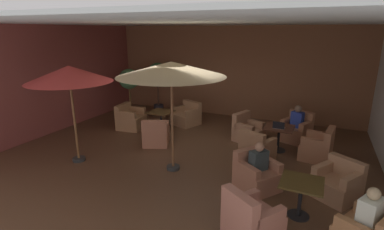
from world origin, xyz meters
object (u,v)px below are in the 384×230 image
object	(u,v)px
cafe_table_front_left	(279,133)
armchair_front_right_south	(156,135)
cafe_table_front_right	(161,116)
patron_with_friend	(370,212)
iced_drink_cup	(280,125)
armchair_front_left_west	(257,150)
armchair_mid_center_north	(256,174)
armchair_front_right_east	(130,119)
patio_umbrella_center_beige	(171,70)
armchair_front_right_north	(187,116)
patron_blue_shirt	(297,117)
armchair_front_left_north	(318,148)
open_laptop	(279,127)
armchair_mid_center_east	(251,222)
potted_tree_left_corner	(129,83)
armchair_front_left_east	(297,131)
patio_umbrella_tall_red	(69,75)
potted_tree_mid_left	(158,77)
patron_by_window	(259,158)
armchair_mid_center_west	(337,184)
cafe_table_mid_center	(301,190)

from	to	relation	value
cafe_table_front_left	armchair_front_right_south	size ratio (longest dim) A/B	0.78
cafe_table_front_right	patron_with_friend	distance (m)	6.60
patron_with_friend	iced_drink_cup	bearing A→B (deg)	116.72
armchair_front_left_west	armchair_mid_center_north	bearing A→B (deg)	-78.18
armchair_front_right_east	patio_umbrella_center_beige	size ratio (longest dim) A/B	0.34
armchair_front_right_north	patron_blue_shirt	world-z (taller)	patron_blue_shirt
armchair_front_left_north	open_laptop	bearing A→B (deg)	178.69
armchair_front_left_north	armchair_mid_center_north	size ratio (longest dim) A/B	0.85
cafe_table_front_right	armchair_mid_center_east	xyz separation A→B (m)	(3.92, -3.99, -0.21)
potted_tree_left_corner	armchair_front_right_north	bearing A→B (deg)	4.22
armchair_front_left_north	patron_blue_shirt	distance (m)	1.33
armchair_front_right_east	iced_drink_cup	distance (m)	4.93
patron_blue_shirt	armchair_mid_center_north	bearing A→B (deg)	-99.17
cafe_table_front_left	armchair_front_left_east	xyz separation A→B (m)	(0.40, 0.95, -0.19)
armchair_front_left_east	patio_umbrella_tall_red	world-z (taller)	patio_umbrella_tall_red
cafe_table_front_left	open_laptop	world-z (taller)	open_laptop
cafe_table_front_left	armchair_front_right_north	bearing A→B (deg)	161.26
patron_with_friend	iced_drink_cup	world-z (taller)	patron_with_friend
iced_drink_cup	open_laptop	xyz separation A→B (m)	(-0.00, -0.16, -0.00)
cafe_table_front_right	armchair_mid_center_north	bearing A→B (deg)	-32.53
open_laptop	cafe_table_front_left	bearing A→B (deg)	89.35
potted_tree_left_corner	patron_blue_shirt	distance (m)	6.03
potted_tree_left_corner	potted_tree_mid_left	world-z (taller)	potted_tree_mid_left
cafe_table_front_left	armchair_front_right_north	xyz separation A→B (m)	(-3.34, 1.13, -0.24)
armchair_front_left_north	potted_tree_mid_left	xyz separation A→B (m)	(-5.97, 2.07, 1.17)
armchair_front_left_west	patron_by_window	size ratio (longest dim) A/B	1.52
patio_umbrella_center_beige	armchair_mid_center_west	bearing A→B (deg)	3.59
patron_blue_shirt	patron_with_friend	world-z (taller)	patron_blue_shirt
patron_by_window	iced_drink_cup	size ratio (longest dim) A/B	5.55
armchair_front_right_south	patron_blue_shirt	size ratio (longest dim) A/B	1.49
cafe_table_front_left	iced_drink_cup	distance (m)	0.22
potted_tree_mid_left	patron_with_friend	bearing A→B (deg)	-38.83
iced_drink_cup	armchair_front_right_north	bearing A→B (deg)	161.68
patio_umbrella_tall_red	iced_drink_cup	bearing A→B (deg)	31.35
cafe_table_mid_center	patron_blue_shirt	bearing A→B (deg)	96.17
cafe_table_front_left	open_laptop	size ratio (longest dim) A/B	2.51
armchair_front_left_east	patio_umbrella_center_beige	xyz separation A→B (m)	(-2.54, -3.16, 2.07)
patron_blue_shirt	armchair_front_right_east	bearing A→B (deg)	-169.61
cafe_table_mid_center	patio_umbrella_center_beige	size ratio (longest dim) A/B	0.28
armchair_front_left_west	armchair_front_right_east	size ratio (longest dim) A/B	1.04
armchair_front_left_east	armchair_front_right_east	distance (m)	5.40
armchair_front_right_south	patron_by_window	xyz separation A→B (m)	(3.24, -1.29, 0.39)
open_laptop	cafe_table_mid_center	bearing A→B (deg)	-74.13
armchair_front_left_east	armchair_front_right_east	bearing A→B (deg)	-169.26
armchair_mid_center_west	patio_umbrella_tall_red	xyz separation A→B (m)	(-6.03, -0.79, 1.93)
armchair_front_left_north	iced_drink_cup	distance (m)	1.12
iced_drink_cup	cafe_table_front_right	bearing A→B (deg)	179.39
patio_umbrella_center_beige	potted_tree_left_corner	distance (m)	4.81
armchair_front_left_east	iced_drink_cup	bearing A→B (deg)	-113.16
armchair_front_right_east	armchair_front_right_south	bearing A→B (deg)	-30.75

